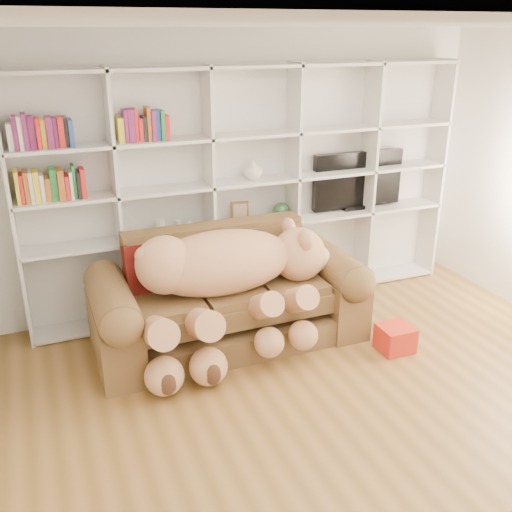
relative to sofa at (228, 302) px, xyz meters
name	(u,v)px	position (x,y,z in m)	size (l,w,h in m)	color
floor	(371,432)	(0.50, -1.64, -0.38)	(5.00, 5.00, 0.00)	brown
ceiling	(408,26)	(0.50, -1.64, 2.32)	(5.00, 5.00, 0.00)	white
wall_back	(245,171)	(0.50, 0.86, 0.97)	(5.00, 0.02, 2.70)	white
bookshelf	(227,181)	(0.26, 0.73, 0.92)	(4.43, 0.35, 2.40)	silver
sofa	(228,302)	(0.00, 0.00, 0.00)	(2.40, 1.04, 1.01)	brown
teddy_bear	(227,278)	(-0.08, -0.20, 0.33)	(1.89, 1.01, 1.10)	tan
throw_pillow	(152,269)	(-0.64, 0.17, 0.36)	(0.46, 0.15, 0.46)	#5B110F
gift_box	(395,338)	(1.31, -0.75, -0.26)	(0.29, 0.27, 0.23)	red
tv	(358,181)	(1.74, 0.72, 0.79)	(1.05, 0.18, 0.62)	black
picture_frame	(240,212)	(0.37, 0.67, 0.61)	(0.18, 0.03, 0.23)	brown
green_vase	(281,211)	(0.82, 0.67, 0.57)	(0.18, 0.18, 0.18)	#2B5531
figurine_tall	(161,227)	(-0.43, 0.67, 0.56)	(0.08, 0.08, 0.16)	beige
figurine_short	(179,226)	(-0.25, 0.67, 0.54)	(0.07, 0.07, 0.12)	beige
snow_globe	(190,226)	(-0.15, 0.67, 0.54)	(0.09, 0.09, 0.09)	silver
shelf_vase	(253,169)	(0.52, 0.67, 1.03)	(0.18, 0.18, 0.19)	beige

